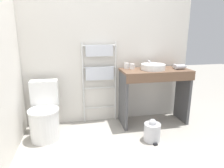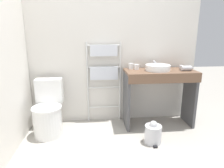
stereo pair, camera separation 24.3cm
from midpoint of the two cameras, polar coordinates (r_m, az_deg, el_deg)
The scene contains 11 objects.
wall_back at distance 3.12m, azimuth 1.81°, elevation 11.38°, with size 2.70×0.12×2.44m, color silver.
wall_side at distance 2.49m, azimuth -26.84°, elevation 8.92°, with size 0.12×2.09×2.44m, color silver.
toilet at distance 2.91m, azimuth -15.51°, elevation -7.99°, with size 0.40×0.54×0.76m.
towel_radiator at distance 3.04m, azimuth -0.02°, elevation 4.43°, with size 0.53×0.06×1.26m.
vanity_counter at distance 3.07m, azimuth 15.62°, elevation -1.20°, with size 1.02×0.48×0.86m.
sink_basin at distance 2.99m, azimuth 15.25°, elevation 4.56°, with size 0.36×0.36×0.08m.
faucet at distance 3.16m, azimuth 14.07°, elevation 5.77°, with size 0.02×0.10×0.12m.
cup_near_wall at distance 3.04m, azimuth 7.74°, elevation 5.09°, with size 0.07×0.07×0.09m.
cup_near_edge at distance 3.00m, azimuth 9.37°, elevation 4.83°, with size 0.07×0.07×0.08m.
hair_dryer at distance 3.12m, azimuth 22.61°, elevation 4.21°, with size 0.19×0.16×0.07m.
trash_bin at distance 2.73m, azimuth 14.22°, elevation -13.60°, with size 0.22×0.25×0.31m.
Camera 2 is at (-0.28, -1.64, 1.41)m, focal length 32.00 mm.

